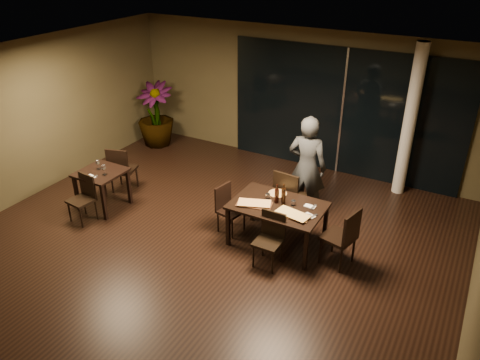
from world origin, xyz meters
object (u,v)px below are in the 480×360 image
object	(u,v)px
side_table	(101,178)
potted_plant	(156,115)
chair_main_far	(289,194)
diner	(307,167)
bottle_a	(277,194)
bottle_c	(284,193)
main_table	(278,209)
bottle_b	(284,196)
chair_main_left	(228,206)
chair_side_far	(121,168)
chair_main_near	(270,236)
chair_main_right	(344,235)
chair_side_near	(84,195)

from	to	relation	value
side_table	potted_plant	xyz separation A→B (m)	(-1.00, 2.92, 0.16)
chair_main_far	diner	bearing A→B (deg)	-102.99
bottle_a	bottle_c	size ratio (longest dim) A/B	0.99
bottle_c	bottle_a	bearing A→B (deg)	-142.39
potted_plant	bottle_c	world-z (taller)	potted_plant
main_table	bottle_b	xyz separation A→B (m)	(0.07, 0.06, 0.22)
bottle_c	chair_main_left	bearing A→B (deg)	-170.30
chair_main_far	side_table	bearing A→B (deg)	24.50
diner	chair_side_far	bearing A→B (deg)	12.15
chair_main_far	bottle_c	distance (m)	0.65
chair_main_far	bottle_b	world-z (taller)	same
main_table	chair_main_near	distance (m)	0.57
main_table	chair_main_far	bearing A→B (deg)	98.18
chair_main_right	bottle_a	size ratio (longest dim) A/B	3.04
bottle_a	bottle_c	bearing A→B (deg)	37.61
chair_side_near	bottle_c	xyz separation A→B (m)	(3.41, 1.11, 0.43)
chair_main_right	bottle_b	size ratio (longest dim) A/B	3.36
chair_main_far	bottle_a	xyz separation A→B (m)	(0.04, -0.62, 0.33)
chair_main_near	bottle_c	bearing A→B (deg)	97.92
chair_main_left	chair_side_far	distance (m)	2.56
chair_side_near	bottle_b	world-z (taller)	bottle_b
main_table	chair_main_right	bearing A→B (deg)	-1.87
chair_main_far	potted_plant	bearing A→B (deg)	-17.18
main_table	chair_main_far	world-z (taller)	chair_main_far
main_table	chair_main_near	size ratio (longest dim) A/B	1.71
chair_main_left	potted_plant	distance (m)	4.27
chair_main_left	bottle_b	world-z (taller)	bottle_b
chair_main_near	diner	distance (m)	1.71
chair_main_left	potted_plant	size ratio (longest dim) A/B	0.55
main_table	potted_plant	bearing A→B (deg)	151.15
chair_main_near	potted_plant	size ratio (longest dim) A/B	0.56
chair_main_left	chair_side_far	size ratio (longest dim) A/B	0.88
chair_main_near	potted_plant	distance (m)	5.41
main_table	chair_main_far	distance (m)	0.68
potted_plant	chair_side_far	bearing A→B (deg)	-68.29
bottle_b	bottle_c	distance (m)	0.08
main_table	bottle_c	distance (m)	0.27
main_table	side_table	distance (m)	3.44
chair_main_left	chair_main_right	distance (m)	2.07
chair_main_near	bottle_b	size ratio (longest dim) A/B	2.96
chair_main_far	diner	size ratio (longest dim) A/B	0.54
chair_main_near	chair_main_far	bearing A→B (deg)	100.77
main_table	diner	xyz separation A→B (m)	(0.05, 1.11, 0.29)
bottle_b	chair_main_near	bearing A→B (deg)	-84.68
chair_main_left	potted_plant	xyz separation A→B (m)	(-3.47, 2.47, 0.30)
chair_side_far	chair_side_near	xyz separation A→B (m)	(0.11, -1.11, -0.06)
chair_side_near	bottle_c	world-z (taller)	bottle_c
potted_plant	chair_main_far	bearing A→B (deg)	-22.16
chair_main_far	chair_main_near	xyz separation A→B (m)	(0.22, -1.20, -0.09)
chair_main_left	potted_plant	world-z (taller)	potted_plant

